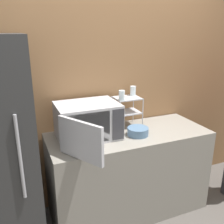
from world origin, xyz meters
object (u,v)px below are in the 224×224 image
Objects in this scene: microwave at (87,121)px; glass_front_left at (122,95)px; glass_back_right at (133,91)px; bowl at (138,131)px; dish_rack at (127,106)px.

microwave is 0.43m from glass_front_left.
glass_front_left is 0.24m from glass_back_right.
glass_back_right reaches higher than bowl.
bowl is (-0.01, -0.26, -0.19)m from dish_rack.
dish_rack is 3.23× the size of glass_front_left.
glass_front_left is 0.39m from bowl.
dish_rack is at bearing 88.72° from bowl.
glass_back_right is (0.58, 0.20, 0.20)m from microwave.
microwave is at bearing -171.17° from glass_front_left.
glass_front_left reaches higher than microwave.
glass_back_right is at bearing 35.42° from glass_front_left.
glass_back_right is 0.48× the size of bowl.
dish_rack is at bearing 36.92° from glass_front_left.
glass_back_right is at bearing 33.86° from dish_rack.
microwave is 0.50m from dish_rack.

